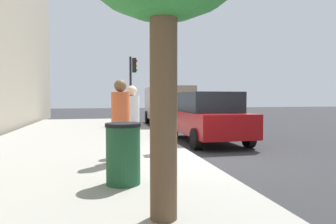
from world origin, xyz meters
The scene contains 9 objects.
ground_plane centered at (0.00, 0.00, 0.00)m, with size 80.00×80.00×0.00m, color #2B2B2D.
sidewalk_slab centered at (0.00, 3.00, 0.07)m, with size 28.00×6.00×0.15m, color gray.
parking_meter centered at (0.64, 0.65, 1.17)m, with size 0.36×0.12×1.41m.
pedestrian_at_meter centered at (0.44, 1.55, 1.16)m, with size 0.52×0.38×1.73m.
pedestrian_bystander centered at (-0.50, 1.89, 1.23)m, with size 0.49×0.40×1.82m.
parked_sedan_near centered at (2.97, -1.35, 0.89)m, with size 4.42×2.00×1.77m.
parked_van_far centered at (9.70, -1.35, 1.26)m, with size 5.26×2.24×2.18m.
traffic_signal centered at (9.08, 0.68, 2.58)m, with size 0.24×0.44×3.60m.
trash_bin centered at (-2.17, 1.95, 0.66)m, with size 0.59×0.59×1.01m.
Camera 1 is at (-7.21, 2.29, 1.57)m, focal length 32.64 mm.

